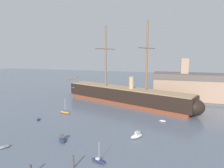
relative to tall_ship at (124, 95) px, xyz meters
name	(u,v)px	position (x,y,z in m)	size (l,w,h in m)	color
tall_ship	(124,95)	(0.00, 0.00, 0.00)	(65.25, 28.38, 32.72)	brown
dinghy_foreground_left	(5,147)	(-16.24, -45.25, -3.22)	(2.12, 2.61, 0.57)	gray
sailboat_foreground_right	(98,161)	(5.72, -44.41, -3.16)	(3.34, 1.87, 4.17)	#1E284C
motorboat_near_centre	(62,139)	(-5.90, -38.41, -3.00)	(3.38, 3.53, 1.45)	#1E284C
dinghy_mid_left	(38,119)	(-21.04, -27.77, -3.26)	(1.90, 2.29, 0.50)	#1E284C
motorboat_mid_right	(137,136)	(10.81, -31.37, -2.97)	(3.37, 3.89, 1.54)	silver
sailboat_alongside_bow	(65,112)	(-16.64, -19.37, -3.06)	(4.27, 2.19, 5.33)	orange
dinghy_alongside_stern	(163,121)	(16.41, -17.72, -3.28)	(2.04, 1.06, 0.46)	silver
sailboat_far_right	(192,112)	(25.77, -5.79, -3.05)	(3.74, 3.95, 5.46)	gold
dinghy_distant_centre	(127,97)	(-1.21, 10.51, -3.16)	(3.01, 2.90, 0.69)	#7FB2D6
mooring_piling_nearest	(73,162)	(2.04, -47.45, -2.32)	(0.30, 0.30, 2.39)	#4C3D2D
dockside_warehouse_right	(200,87)	(30.70, 14.33, 2.55)	(43.26, 15.56, 18.66)	#565659
seagull_in_flight	(73,88)	(-12.30, -20.74, 6.09)	(1.23, 0.41, 0.14)	silver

